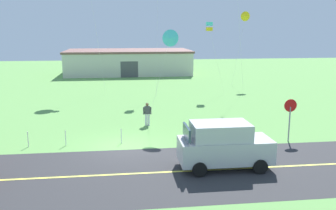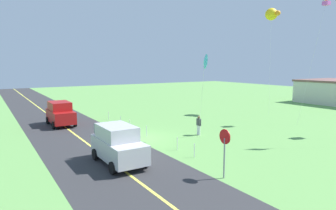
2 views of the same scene
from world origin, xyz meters
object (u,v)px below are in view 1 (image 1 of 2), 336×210
Objects in this scene: stop_sign at (290,112)px; person_adult_near at (147,113)px; car_suv_foreground at (223,145)px; warehouse_distant at (129,62)px; kite_yellow_high at (245,17)px; kite_blue_mid at (209,27)px; kite_red_low at (170,38)px.

person_adult_near is (-8.11, 4.69, -0.94)m from stop_sign.
car_suv_foreground is at bearing -144.02° from stop_sign.
warehouse_distant reaches higher than car_suv_foreground.
car_suv_foreground is 27.91m from kite_yellow_high.
stop_sign reaches higher than person_adult_near.
kite_yellow_high reaches higher than car_suv_foreground.
person_adult_near is 14.40m from kite_blue_mid.
stop_sign is 0.14× the size of warehouse_distant.
warehouse_distant is at bearing 103.79° from stop_sign.
stop_sign is 0.30× the size of kite_yellow_high.
person_adult_near is 0.09× the size of warehouse_distant.
kite_yellow_high is (11.07, 17.69, 1.99)m from kite_red_low.
car_suv_foreground is 1.72× the size of stop_sign.
car_suv_foreground is 20.66m from kite_blue_mid.
person_adult_near is 0.22× the size of kite_blue_mid.
warehouse_distant is (-13.21, 14.01, -6.22)m from kite_yellow_high.
car_suv_foreground is 0.51× the size of kite_yellow_high.
stop_sign reaches higher than car_suv_foreground.
warehouse_distant is (-7.58, 19.86, -5.05)m from kite_blue_mid.
kite_blue_mid is at bearing -133.85° from kite_yellow_high.
kite_blue_mid reaches higher than person_adult_near.
kite_red_low is 0.36× the size of warehouse_distant.
kite_red_low is at bearing -50.96° from person_adult_near.
kite_yellow_high is 0.47× the size of warehouse_distant.
warehouse_distant reaches higher than stop_sign.
kite_red_low is at bearing 148.87° from stop_sign.
car_suv_foreground is 8.91m from person_adult_near.
stop_sign is 16.65m from kite_blue_mid.
person_adult_near is at bearing 149.94° from stop_sign.
kite_blue_mid is 8.20m from kite_yellow_high.
kite_red_low reaches higher than person_adult_near.
kite_yellow_high reaches higher than stop_sign.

